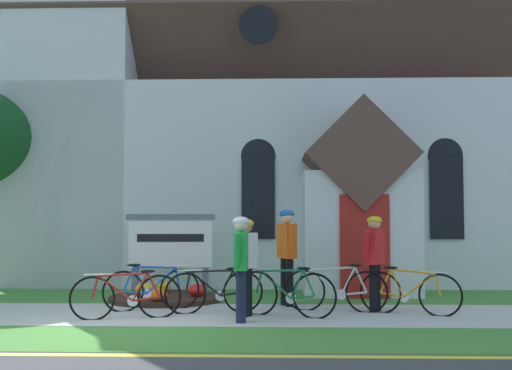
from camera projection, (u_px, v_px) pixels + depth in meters
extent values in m
plane|color=#3D3D3F|center=(161.00, 297.00, 13.06)|extent=(140.00, 140.00, 0.00)
cube|color=#B7B5AD|center=(252.00, 314.00, 10.60)|extent=(32.00, 2.51, 0.01)
cube|color=#427F33|center=(246.00, 339.00, 8.43)|extent=(32.00, 1.82, 0.01)
cube|color=#427F33|center=(257.00, 296.00, 13.12)|extent=(24.00, 2.55, 0.01)
cube|color=yellow|center=(242.00, 356.00, 7.37)|extent=(28.00, 0.16, 0.01)
cube|color=silver|center=(262.00, 192.00, 18.92)|extent=(12.19, 8.81, 4.85)
cube|color=brown|center=(262.00, 53.00, 19.16)|extent=(12.69, 8.97, 8.97)
cube|color=silver|center=(82.00, 63.00, 16.33)|extent=(2.98, 2.98, 11.27)
cube|color=silver|center=(359.00, 233.00, 13.60)|extent=(2.40, 1.60, 2.60)
cube|color=brown|center=(359.00, 157.00, 13.69)|extent=(2.40, 1.80, 2.40)
cube|color=maroon|center=(365.00, 246.00, 12.76)|extent=(1.00, 0.06, 2.10)
cube|color=black|center=(258.00, 197.00, 14.48)|extent=(0.76, 0.06, 1.90)
cone|color=black|center=(258.00, 156.00, 14.53)|extent=(0.80, 0.06, 0.80)
cube|color=black|center=(446.00, 197.00, 14.35)|extent=(0.76, 0.06, 1.90)
cone|color=black|center=(446.00, 155.00, 14.40)|extent=(0.80, 0.06, 0.80)
cylinder|color=black|center=(258.00, 25.00, 14.70)|extent=(0.90, 0.06, 0.90)
cube|color=slate|center=(135.00, 282.00, 12.92)|extent=(0.12, 0.12, 0.62)
cube|color=slate|center=(205.00, 282.00, 12.99)|extent=(0.12, 0.12, 0.62)
cube|color=white|center=(171.00, 243.00, 13.00)|extent=(1.70, 0.21, 0.97)
cube|color=slate|center=(171.00, 217.00, 13.03)|extent=(1.82, 0.26, 0.12)
cube|color=black|center=(170.00, 238.00, 12.96)|extent=(1.36, 0.11, 0.16)
cylinder|color=#382319|center=(165.00, 298.00, 12.38)|extent=(2.20, 2.20, 0.10)
ellipsoid|color=red|center=(197.00, 290.00, 12.31)|extent=(0.36, 0.36, 0.24)
ellipsoid|color=gold|center=(162.00, 286.00, 13.03)|extent=(0.36, 0.36, 0.24)
ellipsoid|color=gold|center=(144.00, 289.00, 12.49)|extent=(0.36, 0.36, 0.24)
ellipsoid|color=orange|center=(158.00, 294.00, 11.59)|extent=(0.36, 0.36, 0.24)
torus|color=black|center=(243.00, 292.00, 10.95)|extent=(0.69, 0.26, 0.72)
torus|color=black|center=(185.00, 294.00, 10.66)|extent=(0.69, 0.26, 0.72)
cylinder|color=black|center=(205.00, 284.00, 10.76)|extent=(0.53, 0.21, 0.45)
cylinder|color=black|center=(212.00, 271.00, 10.81)|extent=(0.72, 0.27, 0.04)
cylinder|color=black|center=(227.00, 283.00, 10.87)|extent=(0.25, 0.11, 0.44)
cylinder|color=black|center=(232.00, 294.00, 10.89)|extent=(0.40, 0.16, 0.09)
cylinder|color=black|center=(238.00, 281.00, 10.93)|extent=(0.21, 0.10, 0.39)
cylinder|color=black|center=(188.00, 283.00, 10.68)|extent=(0.12, 0.07, 0.38)
ellipsoid|color=black|center=(233.00, 269.00, 10.92)|extent=(0.25, 0.15, 0.05)
cylinder|color=silver|center=(190.00, 270.00, 10.70)|extent=(0.43, 0.17, 0.03)
cylinder|color=silver|center=(220.00, 296.00, 10.83)|extent=(0.18, 0.08, 0.18)
torus|color=black|center=(159.00, 297.00, 10.26)|extent=(0.70, 0.23, 0.72)
torus|color=black|center=(92.00, 299.00, 10.01)|extent=(0.70, 0.23, 0.72)
cylinder|color=#A51E19|center=(116.00, 288.00, 10.10)|extent=(0.56, 0.19, 0.44)
cylinder|color=#A51E19|center=(123.00, 274.00, 10.14)|extent=(0.76, 0.25, 0.06)
cylinder|color=#A51E19|center=(140.00, 287.00, 10.20)|extent=(0.26, 0.11, 0.45)
cylinder|color=#A51E19|center=(146.00, 299.00, 10.21)|extent=(0.42, 0.15, 0.09)
cylinder|color=#A51E19|center=(154.00, 285.00, 10.25)|extent=(0.22, 0.09, 0.40)
cylinder|color=#A51E19|center=(95.00, 287.00, 10.03)|extent=(0.12, 0.07, 0.37)
ellipsoid|color=black|center=(148.00, 271.00, 10.24)|extent=(0.25, 0.14, 0.05)
cylinder|color=silver|center=(98.00, 275.00, 10.05)|extent=(0.43, 0.15, 0.03)
cylinder|color=silver|center=(133.00, 301.00, 10.16)|extent=(0.18, 0.07, 0.18)
torus|color=black|center=(314.00, 296.00, 10.19)|extent=(0.71, 0.31, 0.75)
torus|color=black|center=(257.00, 293.00, 10.58)|extent=(0.71, 0.31, 0.75)
cylinder|color=#19723F|center=(276.00, 284.00, 10.46)|extent=(0.52, 0.23, 0.46)
cylinder|color=#19723F|center=(282.00, 271.00, 10.43)|extent=(0.71, 0.31, 0.07)
cylinder|color=#19723F|center=(297.00, 284.00, 10.31)|extent=(0.25, 0.13, 0.48)
cylinder|color=#19723F|center=(303.00, 297.00, 10.27)|extent=(0.39, 0.18, 0.09)
cylinder|color=#19723F|center=(309.00, 283.00, 10.23)|extent=(0.21, 0.11, 0.42)
cylinder|color=#19723F|center=(259.00, 282.00, 10.58)|extent=(0.12, 0.08, 0.38)
ellipsoid|color=black|center=(304.00, 268.00, 10.28)|extent=(0.25, 0.16, 0.05)
cylinder|color=silver|center=(261.00, 270.00, 10.57)|extent=(0.42, 0.19, 0.03)
cylinder|color=silver|center=(291.00, 298.00, 10.34)|extent=(0.17, 0.08, 0.18)
torus|color=black|center=(367.00, 292.00, 10.81)|extent=(0.72, 0.20, 0.73)
torus|color=black|center=(305.00, 291.00, 11.08)|extent=(0.72, 0.20, 0.73)
cylinder|color=#B7B7BC|center=(325.00, 282.00, 11.00)|extent=(0.57, 0.17, 0.44)
cylinder|color=#B7B7BC|center=(332.00, 269.00, 10.98)|extent=(0.78, 0.21, 0.10)
cylinder|color=#B7B7BC|center=(348.00, 281.00, 10.90)|extent=(0.27, 0.10, 0.49)
cylinder|color=#B7B7BC|center=(354.00, 294.00, 10.87)|extent=(0.43, 0.13, 0.09)
cylinder|color=#B7B7BC|center=(361.00, 280.00, 10.85)|extent=(0.23, 0.09, 0.44)
cylinder|color=#B7B7BC|center=(307.00, 280.00, 11.08)|extent=(0.13, 0.06, 0.36)
ellipsoid|color=black|center=(355.00, 265.00, 10.89)|extent=(0.25, 0.13, 0.05)
cylinder|color=silver|center=(309.00, 269.00, 11.08)|extent=(0.44, 0.13, 0.03)
cylinder|color=silver|center=(341.00, 295.00, 10.92)|extent=(0.18, 0.06, 0.18)
torus|color=black|center=(381.00, 293.00, 10.81)|extent=(0.68, 0.31, 0.72)
torus|color=black|center=(440.00, 296.00, 10.40)|extent=(0.68, 0.31, 0.72)
cylinder|color=orange|center=(419.00, 285.00, 10.55)|extent=(0.51, 0.24, 0.44)
cylinder|color=orange|center=(413.00, 272.00, 10.60)|extent=(0.69, 0.32, 0.08)
cylinder|color=orange|center=(397.00, 283.00, 10.70)|extent=(0.25, 0.13, 0.47)
cylinder|color=orange|center=(392.00, 295.00, 10.73)|extent=(0.38, 0.19, 0.09)
cylinder|color=orange|center=(386.00, 281.00, 10.78)|extent=(0.21, 0.11, 0.42)
cylinder|color=orange|center=(438.00, 285.00, 10.43)|extent=(0.12, 0.08, 0.36)
ellipsoid|color=black|center=(391.00, 268.00, 10.76)|extent=(0.25, 0.17, 0.05)
cylinder|color=silver|center=(435.00, 272.00, 10.45)|extent=(0.42, 0.20, 0.03)
cylinder|color=silver|center=(404.00, 297.00, 10.64)|extent=(0.17, 0.09, 0.18)
torus|color=black|center=(123.00, 292.00, 10.94)|extent=(0.68, 0.31, 0.72)
torus|color=black|center=(180.00, 289.00, 11.30)|extent=(0.68, 0.31, 0.72)
cylinder|color=#194CA5|center=(161.00, 280.00, 11.19)|extent=(0.52, 0.24, 0.47)
cylinder|color=#194CA5|center=(155.00, 267.00, 11.16)|extent=(0.70, 0.32, 0.06)
cylinder|color=#194CA5|center=(140.00, 280.00, 11.06)|extent=(0.25, 0.13, 0.49)
cylinder|color=#194CA5|center=(135.00, 293.00, 11.01)|extent=(0.39, 0.19, 0.09)
cylinder|color=#194CA5|center=(129.00, 279.00, 10.99)|extent=(0.21, 0.11, 0.44)
cylinder|color=#194CA5|center=(178.00, 278.00, 11.29)|extent=(0.12, 0.08, 0.40)
ellipsoid|color=black|center=(134.00, 265.00, 11.03)|extent=(0.25, 0.17, 0.05)
cylinder|color=silver|center=(175.00, 266.00, 11.29)|extent=(0.42, 0.19, 0.03)
cylinder|color=silver|center=(146.00, 294.00, 11.08)|extent=(0.17, 0.09, 0.18)
cylinder|color=black|center=(245.00, 293.00, 10.33)|extent=(0.15, 0.15, 0.79)
cylinder|color=black|center=(248.00, 292.00, 10.44)|extent=(0.15, 0.15, 0.79)
cube|color=silver|center=(246.00, 251.00, 10.42)|extent=(0.35, 0.49, 0.58)
sphere|color=#936B51|center=(246.00, 227.00, 10.44)|extent=(0.20, 0.20, 0.20)
ellipsoid|color=gold|center=(246.00, 223.00, 10.45)|extent=(0.32, 0.30, 0.14)
cylinder|color=silver|center=(237.00, 249.00, 10.19)|extent=(0.09, 0.13, 0.52)
cylinder|color=silver|center=(255.00, 248.00, 10.66)|extent=(0.09, 0.21, 0.53)
cylinder|color=black|center=(374.00, 288.00, 10.89)|extent=(0.15, 0.15, 0.82)
cylinder|color=black|center=(376.00, 288.00, 11.01)|extent=(0.15, 0.15, 0.82)
cube|color=red|center=(375.00, 247.00, 10.99)|extent=(0.40, 0.50, 0.60)
sphere|color=tan|center=(374.00, 224.00, 11.01)|extent=(0.21, 0.21, 0.21)
ellipsoid|color=gold|center=(374.00, 220.00, 11.02)|extent=(0.34, 0.32, 0.15)
cylinder|color=red|center=(367.00, 246.00, 10.77)|extent=(0.09, 0.23, 0.54)
cylinder|color=red|center=(382.00, 245.00, 11.21)|extent=(0.09, 0.11, 0.54)
cylinder|color=black|center=(289.00, 283.00, 11.55)|extent=(0.15, 0.15, 0.88)
cylinder|color=black|center=(285.00, 282.00, 11.76)|extent=(0.15, 0.15, 0.88)
cube|color=#E55914|center=(287.00, 241.00, 11.69)|extent=(0.37, 0.53, 0.64)
sphere|color=beige|center=(287.00, 217.00, 11.72)|extent=(0.23, 0.23, 0.23)
ellipsoid|color=#1E59B2|center=(287.00, 214.00, 11.72)|extent=(0.35, 0.33, 0.16)
cylinder|color=#E55914|center=(291.00, 239.00, 11.40)|extent=(0.09, 0.22, 0.58)
cylinder|color=#E55914|center=(283.00, 239.00, 11.99)|extent=(0.09, 0.12, 0.58)
cylinder|color=#191E38|center=(241.00, 296.00, 9.83)|extent=(0.15, 0.15, 0.81)
cylinder|color=#191E38|center=(241.00, 297.00, 9.72)|extent=(0.15, 0.15, 0.81)
cube|color=green|center=(241.00, 251.00, 9.81)|extent=(0.20, 0.46, 0.59)
sphere|color=beige|center=(241.00, 225.00, 9.84)|extent=(0.21, 0.21, 0.21)
ellipsoid|color=silver|center=(241.00, 221.00, 9.84)|extent=(0.26, 0.22, 0.15)
cylinder|color=green|center=(245.00, 248.00, 10.09)|extent=(0.09, 0.13, 0.54)
cylinder|color=green|center=(237.00, 250.00, 9.54)|extent=(0.09, 0.24, 0.53)
ellipsoid|color=#847A5B|center=(179.00, 232.00, 84.66)|extent=(84.50, 43.87, 24.62)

